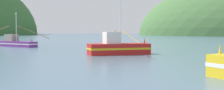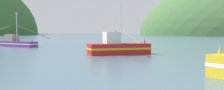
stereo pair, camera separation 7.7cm
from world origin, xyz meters
name	(u,v)px [view 2 (the right image)]	position (x,y,z in m)	size (l,w,h in m)	color
fishing_boat_red	(118,47)	(2.57, 35.15, 0.87)	(7.65, 10.94, 7.46)	red
fishing_boat_purple	(14,43)	(-19.94, 47.20, 0.69)	(10.70, 16.48, 6.09)	#6B2D84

